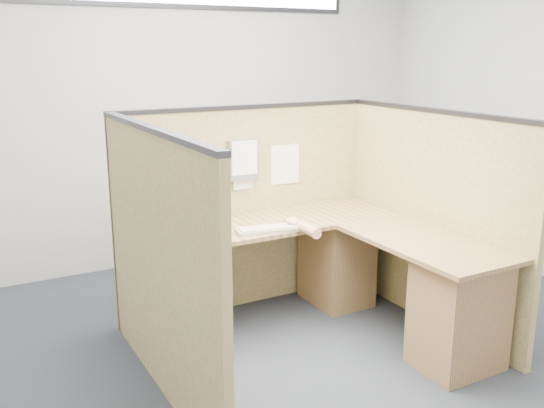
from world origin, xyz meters
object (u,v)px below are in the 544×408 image
l_desk (319,279)px  mouse (292,224)px  keyboard (269,229)px  laptop (185,218)px

l_desk → mouse: (-0.11, 0.19, 0.36)m
l_desk → keyboard: size_ratio=4.14×
laptop → mouse: laptop is taller
l_desk → laptop: laptop is taller
laptop → keyboard: size_ratio=0.86×
laptop → mouse: 0.73m
keyboard → laptop: bearing=152.4°
mouse → laptop: bearing=150.9°
keyboard → mouse: bearing=10.0°
laptop → keyboard: bearing=-25.9°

